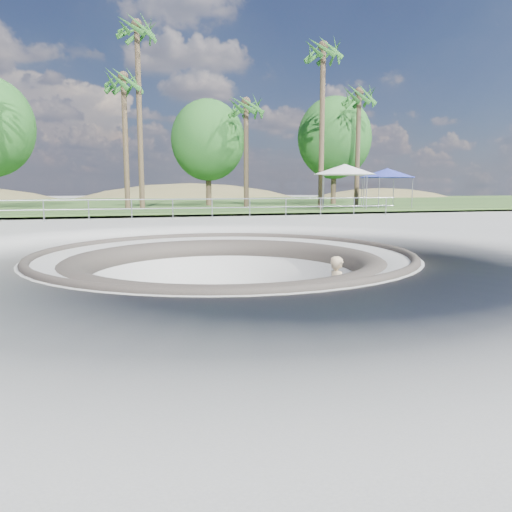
{
  "coord_description": "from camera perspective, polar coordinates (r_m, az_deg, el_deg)",
  "views": [
    {
      "loc": [
        -2.89,
        -13.2,
        1.85
      ],
      "look_at": [
        0.9,
        0.02,
        -0.1
      ],
      "focal_mm": 35.0,
      "sensor_mm": 36.0,
      "label": 1
    }
  ],
  "objects": [
    {
      "name": "ground",
      "position": [
        13.64,
        -3.62,
        0.26
      ],
      "size": [
        180.0,
        180.0,
        0.0
      ],
      "primitive_type": "plane",
      "color": "#ADACA8",
      "rests_on": "ground"
    },
    {
      "name": "skate_bowl",
      "position": [
        14.0,
        -3.56,
        -7.18
      ],
      "size": [
        14.0,
        14.0,
        4.1
      ],
      "color": "#ADACA8",
      "rests_on": "ground"
    },
    {
      "name": "grass_strip",
      "position": [
        47.31,
        -12.56,
        5.89
      ],
      "size": [
        180.0,
        36.0,
        0.12
      ],
      "color": "#2A4E1F",
      "rests_on": "ground"
    },
    {
      "name": "distant_hills",
      "position": [
        71.24,
        -10.51,
        0.77
      ],
      "size": [
        103.2,
        45.0,
        28.6
      ],
      "color": "brown",
      "rests_on": "ground"
    },
    {
      "name": "safety_railing",
      "position": [
        25.39,
        -9.49,
        5.34
      ],
      "size": [
        25.0,
        0.06,
        1.03
      ],
      "color": "gray",
      "rests_on": "ground"
    },
    {
      "name": "skateboard",
      "position": [
        13.19,
        9.18,
        -8.22
      ],
      "size": [
        0.94,
        0.41,
        0.09
      ],
      "color": "brown",
      "rests_on": "ground"
    },
    {
      "name": "skater",
      "position": [
        12.95,
        9.27,
        -4.12
      ],
      "size": [
        0.48,
        0.71,
        1.89
      ],
      "primitive_type": "imported",
      "rotation": [
        0.0,
        0.0,
        1.53
      ],
      "color": "tan",
      "rests_on": "skateboard"
    },
    {
      "name": "canopy_white",
      "position": [
        34.72,
        10.1,
        9.7
      ],
      "size": [
        5.41,
        5.41,
        3.01
      ],
      "color": "gray",
      "rests_on": "ground"
    },
    {
      "name": "canopy_blue",
      "position": [
        38.06,
        14.75,
        9.15
      ],
      "size": [
        5.58,
        5.58,
        2.82
      ],
      "color": "gray",
      "rests_on": "ground"
    },
    {
      "name": "palm_b",
      "position": [
        36.53,
        -14.91,
        18.38
      ],
      "size": [
        2.6,
        2.6,
        9.72
      ],
      "color": "brown",
      "rests_on": "ground"
    },
    {
      "name": "palm_c",
      "position": [
        36.95,
        -13.45,
        23.15
      ],
      "size": [
        2.6,
        2.6,
        13.05
      ],
      "color": "brown",
      "rests_on": "ground"
    },
    {
      "name": "palm_d",
      "position": [
        37.65,
        -1.15,
        16.51
      ],
      "size": [
        2.6,
        2.6,
        8.46
      ],
      "color": "brown",
      "rests_on": "ground"
    },
    {
      "name": "palm_e",
      "position": [
        36.7,
        7.68,
        21.63
      ],
      "size": [
        2.6,
        2.6,
        11.84
      ],
      "color": "brown",
      "rests_on": "ground"
    },
    {
      "name": "palm_f",
      "position": [
        40.47,
        11.7,
        17.19
      ],
      "size": [
        2.6,
        2.6,
        9.54
      ],
      "color": "brown",
      "rests_on": "ground"
    },
    {
      "name": "bushy_tree_mid",
      "position": [
        40.27,
        -5.5,
        13.01
      ],
      "size": [
        5.79,
        5.27,
        8.36
      ],
      "color": "brown",
      "rests_on": "ground"
    },
    {
      "name": "bushy_tree_right",
      "position": [
        43.79,
        8.97,
        13.16
      ],
      "size": [
        6.31,
        5.74,
        9.1
      ],
      "color": "brown",
      "rests_on": "ground"
    }
  ]
}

